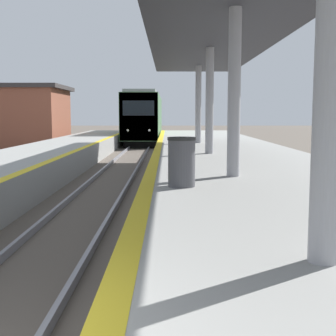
{
  "coord_description": "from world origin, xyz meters",
  "views": [
    {
      "loc": [
        2.09,
        -2.74,
        2.48
      ],
      "look_at": [
        2.17,
        20.88,
        -0.25
      ],
      "focal_mm": 50.0,
      "sensor_mm": 36.0,
      "label": 1
    }
  ],
  "objects": [
    {
      "name": "trash_bin",
      "position": [
        2.37,
        6.72,
        1.51
      ],
      "size": [
        0.58,
        0.58,
        1.01
      ],
      "color": "#4C4C51",
      "rests_on": "platform_right"
    },
    {
      "name": "train",
      "position": [
        0.0,
        39.43,
        2.18
      ],
      "size": [
        2.78,
        18.1,
        4.28
      ],
      "color": "black",
      "rests_on": "ground"
    },
    {
      "name": "station_canopy",
      "position": [
        3.63,
        11.56,
        4.9
      ],
      "size": [
        4.41,
        26.03,
        4.11
      ],
      "color": "#99999E",
      "rests_on": "platform_right"
    }
  ]
}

